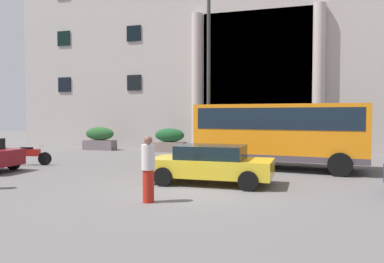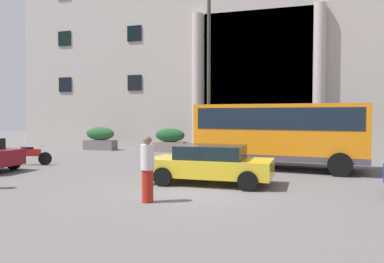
{
  "view_description": "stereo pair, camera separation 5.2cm",
  "coord_description": "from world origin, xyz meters",
  "px_view_note": "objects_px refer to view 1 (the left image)",
  "views": [
    {
      "loc": [
        3.65,
        -11.34,
        2.33
      ],
      "look_at": [
        -1.45,
        4.18,
        1.6
      ],
      "focal_mm": 36.2,
      "sensor_mm": 36.0,
      "label": 1
    },
    {
      "loc": [
        3.7,
        -11.32,
        2.33
      ],
      "look_at": [
        -1.45,
        4.18,
        1.6
      ],
      "focal_mm": 36.2,
      "sensor_mm": 36.0,
      "label": 2
    }
  ],
  "objects_px": {
    "orange_minibus": "(281,130)",
    "lamppost_plaza_centre": "(209,62)",
    "parked_sedan_second": "(211,164)",
    "hedge_planter_far_east": "(100,139)",
    "scooter_by_planter": "(30,155)",
    "hedge_planter_far_west": "(333,146)",
    "pedestrian_man_crossing": "(148,169)",
    "hedge_planter_entrance_left": "(170,141)"
  },
  "relations": [
    {
      "from": "hedge_planter_far_east",
      "to": "parked_sedan_second",
      "type": "relative_size",
      "value": 0.52
    },
    {
      "from": "hedge_planter_entrance_left",
      "to": "pedestrian_man_crossing",
      "type": "distance_m",
      "value": 13.72
    },
    {
      "from": "hedge_planter_far_west",
      "to": "hedge_planter_far_east",
      "type": "relative_size",
      "value": 0.7
    },
    {
      "from": "pedestrian_man_crossing",
      "to": "parked_sedan_second",
      "type": "bearing_deg",
      "value": 60.81
    },
    {
      "from": "pedestrian_man_crossing",
      "to": "hedge_planter_far_west",
      "type": "bearing_deg",
      "value": 54.87
    },
    {
      "from": "orange_minibus",
      "to": "lamppost_plaza_centre",
      "type": "relative_size",
      "value": 0.84
    },
    {
      "from": "hedge_planter_far_east",
      "to": "scooter_by_planter",
      "type": "distance_m",
      "value": 7.77
    },
    {
      "from": "pedestrian_man_crossing",
      "to": "scooter_by_planter",
      "type": "bearing_deg",
      "value": 134.31
    },
    {
      "from": "orange_minibus",
      "to": "lamppost_plaza_centre",
      "type": "height_order",
      "value": "lamppost_plaza_centre"
    },
    {
      "from": "orange_minibus",
      "to": "parked_sedan_second",
      "type": "bearing_deg",
      "value": -107.64
    },
    {
      "from": "hedge_planter_far_east",
      "to": "orange_minibus",
      "type": "bearing_deg",
      "value": -23.54
    },
    {
      "from": "scooter_by_planter",
      "to": "parked_sedan_second",
      "type": "bearing_deg",
      "value": -27.94
    },
    {
      "from": "parked_sedan_second",
      "to": "lamppost_plaza_centre",
      "type": "xyz_separation_m",
      "value": [
        -1.92,
        6.51,
        4.29
      ]
    },
    {
      "from": "scooter_by_planter",
      "to": "hedge_planter_far_west",
      "type": "bearing_deg",
      "value": 14.79
    },
    {
      "from": "hedge_planter_far_east",
      "to": "pedestrian_man_crossing",
      "type": "relative_size",
      "value": 1.21
    },
    {
      "from": "orange_minibus",
      "to": "hedge_planter_far_east",
      "type": "distance_m",
      "value": 13.2
    },
    {
      "from": "orange_minibus",
      "to": "hedge_planter_entrance_left",
      "type": "height_order",
      "value": "orange_minibus"
    },
    {
      "from": "hedge_planter_far_west",
      "to": "lamppost_plaza_centre",
      "type": "height_order",
      "value": "lamppost_plaza_centre"
    },
    {
      "from": "hedge_planter_entrance_left",
      "to": "parked_sedan_second",
      "type": "height_order",
      "value": "hedge_planter_entrance_left"
    },
    {
      "from": "parked_sedan_second",
      "to": "orange_minibus",
      "type": "bearing_deg",
      "value": 65.91
    },
    {
      "from": "scooter_by_planter",
      "to": "pedestrian_man_crossing",
      "type": "xyz_separation_m",
      "value": [
        8.28,
        -5.13,
        0.44
      ]
    },
    {
      "from": "orange_minibus",
      "to": "hedge_planter_far_west",
      "type": "bearing_deg",
      "value": 71.95
    },
    {
      "from": "hedge_planter_far_west",
      "to": "orange_minibus",
      "type": "bearing_deg",
      "value": -113.21
    },
    {
      "from": "parked_sedan_second",
      "to": "pedestrian_man_crossing",
      "type": "distance_m",
      "value": 3.26
    },
    {
      "from": "orange_minibus",
      "to": "hedge_planter_far_west",
      "type": "xyz_separation_m",
      "value": [
        2.31,
        5.38,
        -1.01
      ]
    },
    {
      "from": "hedge_planter_far_east",
      "to": "lamppost_plaza_centre",
      "type": "xyz_separation_m",
      "value": [
        8.29,
        -3.17,
        4.24
      ]
    },
    {
      "from": "hedge_planter_far_east",
      "to": "hedge_planter_far_west",
      "type": "bearing_deg",
      "value": 0.5
    },
    {
      "from": "parked_sedan_second",
      "to": "scooter_by_planter",
      "type": "distance_m",
      "value": 9.35
    },
    {
      "from": "scooter_by_planter",
      "to": "pedestrian_man_crossing",
      "type": "bearing_deg",
      "value": -47.42
    },
    {
      "from": "hedge_planter_far_west",
      "to": "hedge_planter_entrance_left",
      "type": "relative_size",
      "value": 0.75
    },
    {
      "from": "hedge_planter_entrance_left",
      "to": "hedge_planter_far_east",
      "type": "height_order",
      "value": "hedge_planter_far_east"
    },
    {
      "from": "orange_minibus",
      "to": "hedge_planter_entrance_left",
      "type": "relative_size",
      "value": 3.63
    },
    {
      "from": "lamppost_plaza_centre",
      "to": "scooter_by_planter",
      "type": "bearing_deg",
      "value": -147.94
    },
    {
      "from": "hedge_planter_far_west",
      "to": "hedge_planter_far_east",
      "type": "bearing_deg",
      "value": -179.5
    },
    {
      "from": "hedge_planter_far_east",
      "to": "pedestrian_man_crossing",
      "type": "xyz_separation_m",
      "value": [
        9.35,
        -12.82,
        0.17
      ]
    },
    {
      "from": "pedestrian_man_crossing",
      "to": "orange_minibus",
      "type": "bearing_deg",
      "value": 56.33
    },
    {
      "from": "parked_sedan_second",
      "to": "pedestrian_man_crossing",
      "type": "xyz_separation_m",
      "value": [
        -0.86,
        -3.14,
        0.22
      ]
    },
    {
      "from": "hedge_planter_far_west",
      "to": "lamppost_plaza_centre",
      "type": "bearing_deg",
      "value": -151.59
    },
    {
      "from": "orange_minibus",
      "to": "scooter_by_planter",
      "type": "xyz_separation_m",
      "value": [
        -11.0,
        -2.43,
        -1.19
      ]
    },
    {
      "from": "hedge_planter_entrance_left",
      "to": "pedestrian_man_crossing",
      "type": "relative_size",
      "value": 1.13
    },
    {
      "from": "hedge_planter_far_east",
      "to": "scooter_by_planter",
      "type": "height_order",
      "value": "hedge_planter_far_east"
    },
    {
      "from": "hedge_planter_far_east",
      "to": "parked_sedan_second",
      "type": "distance_m",
      "value": 14.07
    }
  ]
}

